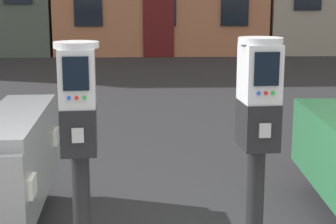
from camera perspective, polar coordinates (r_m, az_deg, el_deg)
name	(u,v)px	position (r m, az deg, el deg)	size (l,w,h in m)	color
parking_meter_near_kerb	(79,139)	(2.69, -9.34, -2.84)	(0.23, 0.26, 1.53)	black
parking_meter_twin_adjacent	(257,135)	(2.73, 9.41, -2.36)	(0.23, 0.26, 1.55)	black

